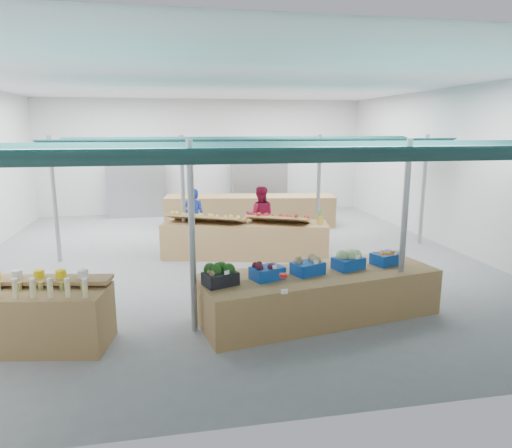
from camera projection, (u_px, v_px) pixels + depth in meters
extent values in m
plane|color=slate|center=(227.00, 258.00, 11.29)|extent=(13.00, 13.00, 0.00)
plane|color=silver|center=(224.00, 82.00, 10.42)|extent=(13.00, 13.00, 0.00)
plane|color=silver|center=(205.00, 157.00, 17.11)|extent=(12.00, 0.00, 12.00)
plane|color=silver|center=(453.00, 169.00, 11.94)|extent=(0.00, 13.00, 13.00)
cylinder|color=gray|center=(54.00, 200.00, 10.74)|extent=(0.10, 0.10, 3.00)
cylinder|color=gray|center=(192.00, 239.00, 6.95)|extent=(0.10, 0.10, 3.00)
cylinder|color=gray|center=(183.00, 196.00, 11.28)|extent=(0.10, 0.10, 3.00)
cylinder|color=gray|center=(404.00, 230.00, 7.59)|extent=(0.10, 0.10, 3.00)
cylinder|color=gray|center=(318.00, 193.00, 11.91)|extent=(0.10, 0.10, 3.00)
cylinder|color=gray|center=(423.00, 190.00, 12.45)|extent=(0.10, 0.10, 3.00)
cylinder|color=gray|center=(304.00, 149.00, 6.99)|extent=(10.00, 0.06, 0.06)
cylinder|color=gray|center=(253.00, 141.00, 11.32)|extent=(10.00, 0.06, 0.06)
cube|color=#092829|center=(318.00, 156.00, 6.38)|extent=(9.50, 1.28, 0.30)
cube|color=#092829|center=(293.00, 151.00, 7.63)|extent=(9.50, 1.28, 0.30)
cube|color=#092829|center=(257.00, 145.00, 10.71)|extent=(9.50, 1.28, 0.30)
cube|color=#092829|center=(248.00, 143.00, 11.96)|extent=(9.50, 1.28, 0.30)
cube|color=#B23F33|center=(137.00, 189.00, 16.40)|extent=(2.00, 0.50, 2.00)
cube|color=#B23F33|center=(259.00, 186.00, 17.21)|extent=(2.00, 0.50, 2.00)
cube|color=olive|center=(40.00, 319.00, 6.64)|extent=(2.08, 1.20, 0.87)
cube|color=#997247|center=(45.00, 280.00, 6.80)|extent=(1.99, 0.72, 0.06)
cube|color=olive|center=(319.00, 294.00, 7.75)|extent=(4.21, 2.05, 0.78)
cube|color=olive|center=(245.00, 240.00, 11.34)|extent=(4.17, 1.86, 0.87)
cube|color=olive|center=(250.00, 211.00, 14.99)|extent=(5.58, 1.92, 0.99)
imported|color=#1933A7|center=(194.00, 218.00, 12.10)|extent=(0.66, 0.51, 1.62)
imported|color=maroon|center=(260.00, 216.00, 12.43)|extent=(0.91, 0.78, 1.62)
cube|color=black|center=(220.00, 279.00, 7.04)|extent=(0.59, 0.50, 0.20)
cube|color=white|center=(227.00, 273.00, 6.83)|extent=(0.08, 0.04, 0.06)
cube|color=#0E3F9A|center=(267.00, 273.00, 7.32)|extent=(0.59, 0.50, 0.20)
cube|color=white|center=(275.00, 267.00, 7.10)|extent=(0.08, 0.04, 0.06)
cube|color=#0E3F9A|center=(308.00, 268.00, 7.57)|extent=(0.59, 0.50, 0.20)
cube|color=white|center=(316.00, 262.00, 7.35)|extent=(0.08, 0.04, 0.06)
cube|color=#0E3F9A|center=(348.00, 263.00, 7.85)|extent=(0.59, 0.50, 0.20)
cube|color=white|center=(358.00, 257.00, 7.63)|extent=(0.08, 0.04, 0.06)
cube|color=#0E3F9A|center=(386.00, 259.00, 8.12)|extent=(0.59, 0.50, 0.20)
cube|color=white|center=(396.00, 253.00, 7.90)|extent=(0.08, 0.04, 0.06)
sphere|color=brown|center=(212.00, 274.00, 6.83)|extent=(0.09, 0.09, 0.09)
sphere|color=brown|center=(209.00, 272.00, 6.80)|extent=(0.06, 0.06, 0.06)
cylinder|color=red|center=(283.00, 276.00, 6.51)|extent=(0.12, 0.12, 0.05)
cube|color=white|center=(284.00, 292.00, 6.50)|extent=(0.10, 0.01, 0.07)
cube|color=#997247|center=(205.00, 218.00, 11.17)|extent=(2.01, 1.45, 0.26)
cube|color=#997247|center=(278.00, 219.00, 11.09)|extent=(1.65, 1.27, 0.26)
cylinder|color=#8C6019|center=(320.00, 220.00, 11.05)|extent=(0.14, 0.14, 0.22)
cone|color=#26661E|center=(320.00, 212.00, 11.02)|extent=(0.12, 0.12, 0.18)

